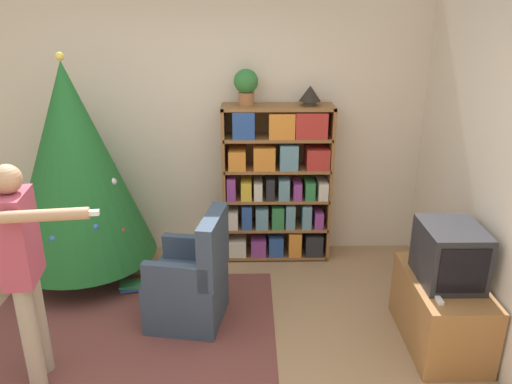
{
  "coord_description": "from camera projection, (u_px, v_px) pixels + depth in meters",
  "views": [
    {
      "loc": [
        0.44,
        -2.59,
        2.38
      ],
      "look_at": [
        0.49,
        0.95,
        1.05
      ],
      "focal_mm": 35.0,
      "sensor_mm": 36.0,
      "label": 1
    }
  ],
  "objects": [
    {
      "name": "christmas_tree",
      "position": [
        74.0,
        164.0,
        4.33
      ],
      "size": [
        1.3,
        1.3,
        2.03
      ],
      "color": "#4C3323",
      "rests_on": "ground_plane"
    },
    {
      "name": "bookshelf",
      "position": [
        277.0,
        183.0,
        4.79
      ],
      "size": [
        1.04,
        0.32,
        1.52
      ],
      "color": "brown",
      "rests_on": "ground_plane"
    },
    {
      "name": "book_pile_near_tree",
      "position": [
        132.0,
        286.0,
        4.43
      ],
      "size": [
        0.24,
        0.2,
        0.06
      ],
      "color": "gold",
      "rests_on": "ground_plane"
    },
    {
      "name": "area_rug",
      "position": [
        122.0,
        345.0,
        3.72
      ],
      "size": [
        2.3,
        2.08,
        0.01
      ],
      "color": "brown",
      "rests_on": "ground_plane"
    },
    {
      "name": "television",
      "position": [
        450.0,
        254.0,
        3.51
      ],
      "size": [
        0.4,
        0.49,
        0.42
      ],
      "color": "#28282D",
      "rests_on": "tv_stand"
    },
    {
      "name": "game_remote",
      "position": [
        438.0,
        299.0,
        3.33
      ],
      "size": [
        0.04,
        0.12,
        0.02
      ],
      "color": "white",
      "rests_on": "tv_stand"
    },
    {
      "name": "armchair",
      "position": [
        191.0,
        284.0,
        3.92
      ],
      "size": [
        0.65,
        0.65,
        0.92
      ],
      "rotation": [
        0.0,
        0.0,
        -1.74
      ],
      "color": "#334256",
      "rests_on": "ground_plane"
    },
    {
      "name": "potted_plant",
      "position": [
        246.0,
        84.0,
        4.47
      ],
      "size": [
        0.22,
        0.22,
        0.33
      ],
      "color": "#935B38",
      "rests_on": "bookshelf"
    },
    {
      "name": "table_lamp",
      "position": [
        310.0,
        94.0,
        4.51
      ],
      "size": [
        0.2,
        0.2,
        0.18
      ],
      "color": "#473828",
      "rests_on": "bookshelf"
    },
    {
      "name": "tv_stand",
      "position": [
        441.0,
        311.0,
        3.68
      ],
      "size": [
        0.5,
        0.88,
        0.53
      ],
      "color": "#996638",
      "rests_on": "ground_plane"
    },
    {
      "name": "standing_person",
      "position": [
        23.0,
        261.0,
        3.08
      ],
      "size": [
        0.67,
        0.47,
        1.52
      ],
      "rotation": [
        0.0,
        0.0,
        -1.44
      ],
      "color": "#9E937F",
      "rests_on": "ground_plane"
    },
    {
      "name": "wall_back",
      "position": [
        203.0,
        124.0,
        4.82
      ],
      "size": [
        8.0,
        0.1,
        2.6
      ],
      "color": "beige",
      "rests_on": "ground_plane"
    }
  ]
}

